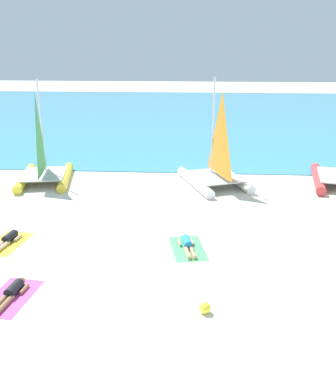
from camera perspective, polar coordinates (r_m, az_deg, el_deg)
ground_plane at (r=21.24m, az=0.82°, el=1.21°), size 120.00×120.00×0.00m
ocean_water at (r=42.41m, az=2.34°, el=10.52°), size 120.00×40.00×0.05m
sailboat_yellow at (r=22.06m, az=-16.56°, el=3.13°), size 3.17×4.29×5.08m
sailboat_white at (r=20.86m, az=6.51°, el=2.97°), size 3.82×4.65×5.21m
towel_left at (r=16.02m, az=-21.05°, el=-6.52°), size 1.35×2.03×0.01m
sunbather_left at (r=16.01m, az=-20.98°, el=-6.01°), size 0.62×1.57×0.30m
towel_middle at (r=12.83m, az=-20.62°, el=-13.26°), size 1.32×2.02×0.01m
sunbather_middle at (r=12.81m, az=-20.54°, el=-12.63°), size 0.59×1.57×0.30m
towel_right at (r=14.62m, az=2.70°, el=-7.68°), size 1.46×2.08×0.01m
sunbather_right at (r=14.62m, az=2.66°, el=-7.12°), size 0.71×1.56×0.30m
beach_ball at (r=11.42m, az=5.06°, el=-15.43°), size 0.32×0.32×0.32m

